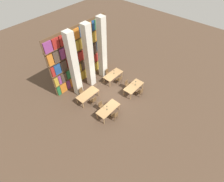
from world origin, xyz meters
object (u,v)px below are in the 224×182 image
object	(u,v)px
chair_1	(101,106)
desk_lamp_0	(107,107)
desk_lamp_1	(136,82)
chair_5	(82,92)
chair_6	(119,79)
pillar_left	(74,66)
pillar_center	(89,57)
reading_table_3	(113,75)
pillar_right	(102,49)
reading_table_2	(88,94)
desk_lamp_2	(114,71)
chair_7	(108,73)
chair_3	(127,84)
chair_0	(115,115)
reading_table_1	(134,87)
chair_4	(94,100)
chair_2	(140,92)
reading_table_0	(108,109)

from	to	relation	value
chair_1	desk_lamp_0	bearing A→B (deg)	80.45
desk_lamp_1	chair_5	bearing A→B (deg)	138.82
chair_1	chair_6	xyz separation A→B (m)	(3.49, 0.96, 0.00)
pillar_left	chair_5	size ratio (longest dim) A/B	6.76
pillar_center	reading_table_3	size ratio (longest dim) A/B	3.01
pillar_right	reading_table_3	distance (m)	2.67
reading_table_2	desk_lamp_2	distance (m)	3.56
pillar_left	pillar_center	bearing A→B (deg)	0.00
pillar_right	chair_7	distance (m)	2.58
pillar_right	chair_3	world-z (taller)	pillar_right
chair_3	chair_5	distance (m)	4.20
chair_1	desk_lamp_2	bearing A→B (deg)	-154.22
chair_0	reading_table_3	distance (m)	4.69
pillar_center	chair_0	bearing A→B (deg)	-111.31
chair_1	reading_table_1	world-z (taller)	chair_1
chair_7	desk_lamp_2	size ratio (longest dim) A/B	2.06
chair_4	chair_6	size ratio (longest dim) A/B	1.00
chair_2	desk_lamp_2	bearing A→B (deg)	87.41
desk_lamp_0	chair_4	bearing A→B (deg)	85.13
chair_4	pillar_center	bearing A→B (deg)	50.01
pillar_left	chair_0	world-z (taller)	pillar_left
chair_5	desk_lamp_2	xyz separation A→B (m)	(3.58, -0.67, 0.54)
chair_3	desk_lamp_1	xyz separation A→B (m)	(0.20, -0.76, 0.59)
chair_7	desk_lamp_2	bearing A→B (deg)	98.64
chair_1	desk_lamp_1	xyz separation A→B (m)	(3.65, -0.78, 0.59)
reading_table_1	reading_table_2	world-z (taller)	same
reading_table_1	chair_7	xyz separation A→B (m)	(0.05, 3.19, -0.17)
reading_table_1	reading_table_3	xyz separation A→B (m)	(0.01, 2.45, 0.00)
pillar_right	chair_6	distance (m)	3.22
desk_lamp_1	chair_5	world-z (taller)	desk_lamp_1
chair_2	chair_4	bearing A→B (deg)	144.85
desk_lamp_0	pillar_center	bearing A→B (deg)	63.41
pillar_left	chair_6	bearing A→B (deg)	-30.66
chair_4	desk_lamp_2	world-z (taller)	desk_lamp_2
pillar_center	desk_lamp_0	distance (m)	4.59
reading_table_1	pillar_left	bearing A→B (deg)	131.94
chair_1	desk_lamp_0	size ratio (longest dim) A/B	1.85
chair_2	chair_5	bearing A→B (deg)	131.40
pillar_center	desk_lamp_1	world-z (taller)	pillar_center
reading_table_0	reading_table_1	bearing A→B (deg)	-0.24
pillar_left	reading_table_2	xyz separation A→B (m)	(-0.04, -1.31, -2.35)
desk_lamp_1	chair_2	bearing A→B (deg)	-106.04
reading_table_2	chair_6	xyz separation A→B (m)	(3.44, -0.70, -0.17)
reading_table_0	desk_lamp_1	size ratio (longest dim) A/B	3.95
chair_2	reading_table_3	distance (m)	3.19
chair_0	chair_6	xyz separation A→B (m)	(3.49, 2.44, 0.00)
chair_6	desk_lamp_2	distance (m)	0.95
chair_0	chair_6	distance (m)	4.25
desk_lamp_1	reading_table_3	size ratio (longest dim) A/B	0.25
pillar_right	chair_5	distance (m)	4.24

